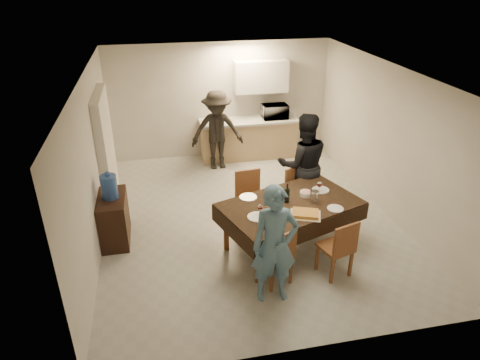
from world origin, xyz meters
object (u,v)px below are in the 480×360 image
object	(u,v)px
person_near	(275,245)
person_kitchen	(217,131)
water_jug	(109,187)
wine_bottle	(287,193)
water_pitcher	(314,197)
microwave	(275,111)
person_far	(303,165)
console	(114,219)
savoury_tart	(305,214)
dining_table	(291,205)

from	to	relation	value
person_near	person_kitchen	xyz separation A→B (m)	(-0.08, 4.27, 0.03)
water_jug	wine_bottle	bearing A→B (deg)	-15.11
water_pitcher	microwave	distance (m)	3.75
microwave	person_far	xyz separation A→B (m)	(-0.23, -2.62, -0.13)
person_near	person_kitchen	bearing A→B (deg)	93.40
wine_bottle	person_kitchen	bearing A→B (deg)	100.43
water_jug	person_far	bearing A→B (deg)	4.92
person_near	console	bearing A→B (deg)	142.22
console	savoury_tart	xyz separation A→B (m)	(2.81, -1.15, 0.44)
savoury_tart	microwave	bearing A→B (deg)	80.53
wine_bottle	water_pitcher	world-z (taller)	wine_bottle
person_kitchen	console	bearing A→B (deg)	-130.27
water_pitcher	person_kitchen	distance (m)	3.42
water_pitcher	person_near	distance (m)	1.35
water_pitcher	person_far	size ratio (longest dim) A/B	0.10
person_kitchen	dining_table	bearing A→B (deg)	-78.87
water_jug	savoury_tart	world-z (taller)	water_jug
console	dining_table	bearing A→B (deg)	-15.82
dining_table	savoury_tart	xyz separation A→B (m)	(0.10, -0.38, 0.06)
wine_bottle	savoury_tart	world-z (taller)	wine_bottle
dining_table	person_far	size ratio (longest dim) A/B	1.26
dining_table	person_kitchen	xyz separation A→B (m)	(-0.63, 3.22, 0.10)
dining_table	console	bearing A→B (deg)	144.71
person_far	console	bearing A→B (deg)	11.02
person_kitchen	person_near	bearing A→B (deg)	-88.87
person_far	dining_table	bearing A→B (deg)	68.45
dining_table	person_kitchen	world-z (taller)	person_kitchen
water_pitcher	person_near	bearing A→B (deg)	-131.99
dining_table	wine_bottle	xyz separation A→B (m)	(-0.05, 0.05, 0.20)
person_kitchen	water_pitcher	bearing A→B (deg)	-73.27
water_jug	savoury_tart	xyz separation A→B (m)	(2.81, -1.15, -0.15)
water_jug	microwave	bearing A→B (deg)	39.77
dining_table	microwave	world-z (taller)	microwave
wine_bottle	person_far	bearing A→B (deg)	59.04
console	person_near	world-z (taller)	person_near
person_near	person_far	distance (m)	2.37
wine_bottle	console	bearing A→B (deg)	164.89
person_far	person_kitchen	xyz separation A→B (m)	(-1.18, 2.17, -0.06)
console	person_far	distance (m)	3.32
water_jug	person_kitchen	xyz separation A→B (m)	(2.08, 2.46, -0.11)
person_far	water_jug	bearing A→B (deg)	11.02
water_jug	microwave	distance (m)	4.54
dining_table	console	size ratio (longest dim) A/B	2.75
console	water_jug	distance (m)	0.59
water_pitcher	person_near	world-z (taller)	person_near
wine_bottle	water_pitcher	distance (m)	0.42
wine_bottle	microwave	bearing A→B (deg)	77.16
water_jug	person_near	distance (m)	2.83
person_near	microwave	bearing A→B (deg)	76.58
savoury_tart	person_near	xyz separation A→B (m)	(-0.65, -0.67, 0.00)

